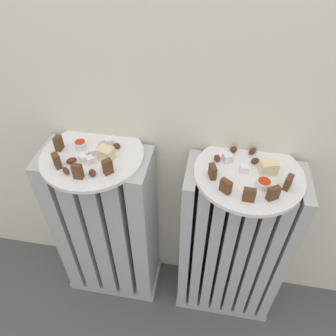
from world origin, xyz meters
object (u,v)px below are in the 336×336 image
(radiator_left, at_px, (108,229))
(plate_right, at_px, (249,174))
(radiator_right, at_px, (231,247))
(plate_left, at_px, (92,155))
(jam_bowl_left, at_px, (80,144))
(jam_bowl_right, at_px, (264,183))
(fork, at_px, (95,149))

(radiator_left, height_order, plate_right, plate_right)
(radiator_right, xyz_separation_m, plate_left, (-0.45, 0.00, 0.35))
(plate_left, bearing_deg, jam_bowl_left, 152.13)
(radiator_left, bearing_deg, jam_bowl_right, -5.93)
(plate_left, bearing_deg, plate_right, 0.00)
(plate_left, bearing_deg, radiator_right, -0.00)
(radiator_right, distance_m, plate_left, 0.57)
(plate_left, height_order, jam_bowl_right, jam_bowl_right)
(radiator_right, xyz_separation_m, plate_right, (0.00, 0.00, 0.35))
(radiator_left, xyz_separation_m, fork, (0.00, 0.02, 0.36))
(plate_right, xyz_separation_m, fork, (-0.44, 0.02, 0.01))
(radiator_left, distance_m, jam_bowl_left, 0.37)
(plate_right, relative_size, jam_bowl_right, 7.65)
(fork, bearing_deg, jam_bowl_right, -8.58)
(radiator_right, bearing_deg, fork, 177.12)
(plate_right, height_order, jam_bowl_left, jam_bowl_left)
(jam_bowl_left, bearing_deg, fork, 0.38)
(radiator_right, bearing_deg, radiator_left, 180.00)
(plate_right, distance_m, fork, 0.44)
(plate_right, distance_m, jam_bowl_right, 0.06)
(jam_bowl_right, relative_size, fork, 0.41)
(plate_right, height_order, jam_bowl_right, jam_bowl_right)
(radiator_left, height_order, plate_left, plate_left)
(radiator_left, relative_size, jam_bowl_left, 18.44)
(plate_left, relative_size, plate_right, 1.00)
(radiator_right, bearing_deg, plate_right, 45.00)
(radiator_right, xyz_separation_m, jam_bowl_right, (0.03, -0.05, 0.37))
(radiator_left, xyz_separation_m, jam_bowl_right, (0.48, -0.05, 0.37))
(jam_bowl_left, height_order, fork, jam_bowl_left)
(plate_left, distance_m, plate_right, 0.45)
(plate_right, bearing_deg, plate_left, 180.00)
(jam_bowl_right, bearing_deg, jam_bowl_left, 172.15)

